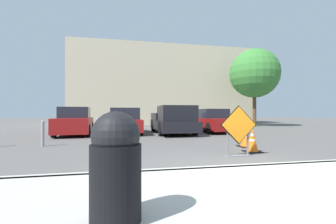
{
  "coord_description": "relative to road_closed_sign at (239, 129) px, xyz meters",
  "views": [
    {
      "loc": [
        -2.31,
        -4.21,
        1.21
      ],
      "look_at": [
        0.31,
        8.55,
        1.27
      ],
      "focal_mm": 24.0,
      "sensor_mm": 36.0,
      "label": 1
    }
  ],
  "objects": [
    {
      "name": "traffic_cone_nearest",
      "position": [
        0.76,
        0.54,
        -0.41
      ],
      "size": [
        0.48,
        0.48,
        0.73
      ],
      "color": "black",
      "rests_on": "ground_plane"
    },
    {
      "name": "street_tree_behind_lot",
      "position": [
        8.71,
        12.81,
        4.09
      ],
      "size": [
        4.48,
        4.48,
        7.1
      ],
      "color": "#513823",
      "rests_on": "ground_plane"
    },
    {
      "name": "building_facade_backdrop",
      "position": [
        1.32,
        19.1,
        3.43
      ],
      "size": [
        19.5,
        5.0,
        8.38
      ],
      "color": "beige",
      "rests_on": "ground_plane"
    },
    {
      "name": "sidewalk_strip",
      "position": [
        -0.9,
        -3.13,
        -0.69
      ],
      "size": [
        27.88,
        3.15,
        0.14
      ],
      "color": "#ADAAA3",
      "rests_on": "ground_plane"
    },
    {
      "name": "bollard_nearest",
      "position": [
        -4.12,
        3.14,
        -0.22
      ],
      "size": [
        0.12,
        0.12,
        1.03
      ],
      "color": "gray",
      "rests_on": "ground_plane"
    },
    {
      "name": "trash_bin",
      "position": [
        -3.26,
        -3.47,
        -0.07
      ],
      "size": [
        0.51,
        0.51,
        1.09
      ],
      "color": "black",
      "rests_on": "sidewalk_strip"
    },
    {
      "name": "road_closed_sign",
      "position": [
        0.0,
        0.0,
        0.0
      ],
      "size": [
        1.09,
        0.2,
        1.43
      ],
      "color": "black",
      "rests_on": "ground_plane"
    },
    {
      "name": "traffic_cone_second",
      "position": [
        1.17,
        1.59,
        -0.39
      ],
      "size": [
        0.53,
        0.53,
        0.77
      ],
      "color": "black",
      "rests_on": "ground_plane"
    },
    {
      "name": "parked_car_nearest",
      "position": [
        -5.78,
        7.49,
        -0.06
      ],
      "size": [
        1.99,
        4.13,
        1.54
      ],
      "rotation": [
        0.0,
        0.0,
        3.21
      ],
      "color": "maroon",
      "rests_on": "ground_plane"
    },
    {
      "name": "pickup_truck",
      "position": [
        -0.26,
        7.1,
        -0.03
      ],
      "size": [
        2.13,
        5.3,
        1.61
      ],
      "rotation": [
        0.0,
        0.0,
        3.13
      ],
      "color": "black",
      "rests_on": "ground_plane"
    },
    {
      "name": "ground_plane",
      "position": [
        -0.9,
        8.45,
        -0.76
      ],
      "size": [
        96.0,
        96.0,
        0.0
      ],
      "primitive_type": "plane",
      "color": "#565451"
    },
    {
      "name": "parked_car_second",
      "position": [
        -3.02,
        7.89,
        -0.07
      ],
      "size": [
        1.98,
        4.17,
        1.51
      ],
      "rotation": [
        0.0,
        0.0,
        3.13
      ],
      "color": "maroon",
      "rests_on": "ground_plane"
    },
    {
      "name": "parked_car_third",
      "position": [
        2.51,
        7.97,
        -0.08
      ],
      "size": [
        1.99,
        4.72,
        1.47
      ],
      "rotation": [
        0.0,
        0.0,
        3.18
      ],
      "color": "maroon",
      "rests_on": "ground_plane"
    },
    {
      "name": "bollard_second",
      "position": [
        -6.03,
        3.14,
        -0.26
      ],
      "size": [
        0.12,
        0.12,
        0.94
      ],
      "color": "gray",
      "rests_on": "ground_plane"
    },
    {
      "name": "curb_lip",
      "position": [
        -0.9,
        -1.55,
        -0.69
      ],
      "size": [
        27.88,
        0.2,
        0.14
      ],
      "color": "#ADAAA3",
      "rests_on": "ground_plane"
    }
  ]
}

